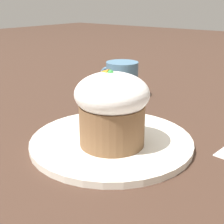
# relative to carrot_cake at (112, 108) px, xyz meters

# --- Properties ---
(ground_plane) EXTENTS (4.00, 4.00, 0.00)m
(ground_plane) POSITION_rel_carrot_cake_xyz_m (0.01, -0.02, -0.07)
(ground_plane) COLOR #3D281E
(dessert_plate) EXTENTS (0.26, 0.26, 0.01)m
(dessert_plate) POSITION_rel_carrot_cake_xyz_m (0.01, -0.02, -0.06)
(dessert_plate) COLOR white
(dessert_plate) RESTS_ON ground_plane
(carrot_cake) EXTENTS (0.11, 0.11, 0.12)m
(carrot_cake) POSITION_rel_carrot_cake_xyz_m (0.00, 0.00, 0.00)
(carrot_cake) COLOR brown
(carrot_cake) RESTS_ON dessert_plate
(spoon) EXTENTS (0.11, 0.10, 0.01)m
(spoon) POSITION_rel_carrot_cake_xyz_m (0.01, -0.04, -0.06)
(spoon) COLOR silver
(spoon) RESTS_ON dessert_plate
(coffee_cup) EXTENTS (0.11, 0.08, 0.08)m
(coffee_cup) POSITION_rel_carrot_cake_xyz_m (0.16, -0.24, -0.03)
(coffee_cup) COLOR teal
(coffee_cup) RESTS_ON ground_plane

